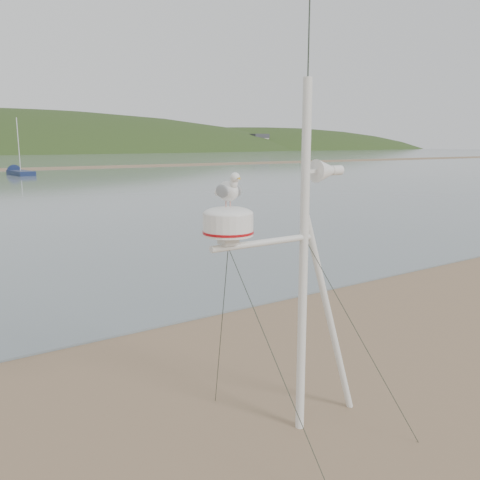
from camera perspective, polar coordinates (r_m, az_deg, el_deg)
ground at (r=6.12m, az=-11.89°, el=-24.82°), size 560.00×560.00×0.00m
mast_rig at (r=6.29m, az=6.82°, el=-10.64°), size 2.30×2.46×5.19m
sailboat_blue_far at (r=63.97m, az=-23.86°, el=6.99°), size 2.29×7.05×6.89m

